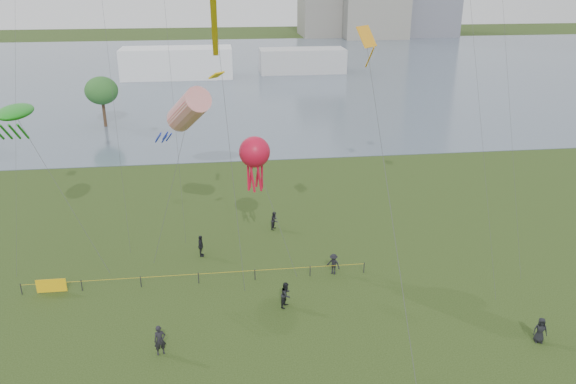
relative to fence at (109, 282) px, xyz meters
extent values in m
cube|color=slate|center=(12.09, 86.70, -0.53)|extent=(400.00, 120.00, 0.08)
cube|color=white|center=(0.09, 81.70, 2.45)|extent=(22.00, 8.00, 6.00)
cube|color=silver|center=(26.09, 84.70, 1.95)|extent=(18.00, 7.00, 5.00)
cylinder|color=#3C291B|center=(-7.88, 44.36, 1.03)|extent=(0.44, 0.44, 3.17)
ellipsoid|color=#2F6929|center=(-7.88, 44.36, 4.58)|extent=(4.50, 4.50, 3.80)
cylinder|color=black|center=(-5.88, 0.00, -0.13)|extent=(0.07, 0.07, 0.85)
cylinder|color=black|center=(-1.88, 0.00, -0.13)|extent=(0.07, 0.07, 0.85)
cylinder|color=black|center=(2.12, 0.00, -0.13)|extent=(0.07, 0.07, 0.85)
cylinder|color=black|center=(6.12, 0.00, -0.13)|extent=(0.07, 0.07, 0.85)
cylinder|color=black|center=(10.12, 0.00, -0.13)|extent=(0.07, 0.07, 0.85)
cylinder|color=black|center=(14.12, 0.00, -0.13)|extent=(0.07, 0.07, 0.85)
cylinder|color=black|center=(18.12, 0.00, -0.13)|extent=(0.07, 0.07, 0.85)
cylinder|color=gold|center=(6.12, 0.00, 0.19)|extent=(24.00, 0.03, 0.03)
cube|color=yellow|center=(-3.88, 0.00, 0.00)|extent=(2.00, 0.04, 1.00)
imported|color=black|center=(11.92, -3.66, 0.34)|extent=(1.03, 1.09, 1.78)
imported|color=black|center=(15.86, 0.14, 0.25)|extent=(1.18, 1.10, 1.60)
imported|color=black|center=(6.22, 4.07, 0.32)|extent=(0.44, 1.03, 1.75)
imported|color=black|center=(26.47, -9.28, 0.26)|extent=(0.90, 0.71, 1.62)
imported|color=black|center=(4.13, -7.64, 0.37)|extent=(0.78, 0.62, 1.86)
imported|color=black|center=(12.38, 8.23, 0.24)|extent=(0.89, 0.96, 1.59)
cylinder|color=#3F3F42|center=(8.69, 1.69, 9.31)|extent=(1.27, 6.25, 19.74)
cube|color=yellow|center=(8.06, 0.60, 16.78)|extent=(0.36, 6.98, 4.09)
cube|color=yellow|center=(8.06, -3.20, 14.68)|extent=(0.95, 0.95, 0.42)
cylinder|color=#3F3F42|center=(4.31, 3.89, 5.20)|extent=(3.34, 0.96, 11.52)
cylinder|color=red|center=(5.97, 4.35, 10.96)|extent=(3.76, 5.19, 3.89)
cylinder|color=#1B29BF|center=(4.57, 3.15, 9.36)|extent=(0.60, 1.13, 0.88)
cylinder|color=#1B29BF|center=(4.29, 3.53, 9.36)|extent=(0.60, 1.13, 0.88)
cylinder|color=#1B29BF|center=(3.84, 3.39, 9.36)|extent=(0.60, 1.13, 0.88)
cylinder|color=#1B29BF|center=(3.84, 2.92, 9.36)|extent=(0.60, 1.13, 0.88)
cylinder|color=#1B29BF|center=(4.29, 2.77, 9.36)|extent=(0.60, 1.13, 0.88)
cylinder|color=#3F3F42|center=(-3.22, 3.81, 5.19)|extent=(5.66, 3.11, 11.51)
ellipsoid|color=#198818|center=(-6.03, 5.35, 10.94)|extent=(2.33, 4.19, 0.81)
cylinder|color=#198818|center=(-6.28, 3.75, 9.94)|extent=(0.16, 1.79, 1.54)
cylinder|color=#198818|center=(-5.73, 3.75, 9.94)|extent=(0.16, 1.79, 1.54)
cylinder|color=#198818|center=(-5.18, 3.75, 9.94)|extent=(0.16, 1.79, 1.54)
cylinder|color=#3F3F42|center=(11.83, 1.67, 3.72)|extent=(2.70, 3.39, 8.55)
sphere|color=red|center=(10.50, 3.35, 7.99)|extent=(2.25, 2.25, 2.25)
cylinder|color=red|center=(11.00, 3.35, 6.39)|extent=(0.18, 0.54, 2.60)
cylinder|color=red|center=(10.75, 3.78, 6.39)|extent=(0.49, 0.36, 2.61)
cylinder|color=red|center=(10.25, 3.78, 6.39)|extent=(0.49, 0.36, 2.61)
cylinder|color=red|center=(10.00, 3.35, 6.39)|extent=(0.18, 0.54, 2.60)
cylinder|color=red|center=(10.25, 2.92, 6.39)|extent=(0.49, 0.36, 2.61)
cylinder|color=red|center=(10.75, 2.92, 6.39)|extent=(0.49, 0.36, 2.61)
cylinder|color=#3F3F42|center=(16.65, -10.16, 8.08)|extent=(0.45, 12.86, 17.29)
cube|color=#FD9E16|center=(16.44, -3.74, 16.72)|extent=(1.38, 1.38, 1.13)
cylinder|color=#FD9E16|center=(16.44, -4.64, 15.72)|extent=(0.08, 1.58, 1.35)
camera|label=1|loc=(8.13, -35.09, 20.25)|focal=35.00mm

